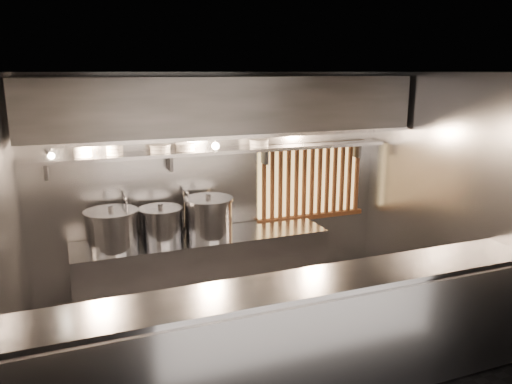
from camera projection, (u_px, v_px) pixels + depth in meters
floor at (262, 347)px, 5.21m from camera, size 4.50×4.50×0.00m
ceiling at (263, 72)px, 4.55m from camera, size 4.50×4.50×0.00m
wall_back at (217, 187)px, 6.24m from camera, size 4.50×0.00×4.50m
wall_left at (8, 248)px, 4.08m from camera, size 0.00×3.00×3.00m
wall_right at (445, 198)px, 5.68m from camera, size 0.00×3.00×3.00m
serving_counter at (305, 344)px, 4.21m from camera, size 4.50×0.56×1.13m
cooking_bench at (204, 272)px, 6.02m from camera, size 3.00×0.70×0.90m
bowl_shelf at (221, 151)px, 5.96m from camera, size 4.40×0.34×0.04m
exhaust_hood at (226, 106)px, 5.63m from camera, size 4.40×0.81×0.65m
wood_screen at (311, 181)px, 6.66m from camera, size 1.56×0.09×1.04m
faucet_left at (125, 205)px, 5.73m from camera, size 0.04×0.30×0.50m
faucet_right at (185, 200)px, 5.98m from camera, size 0.04×0.30×0.50m
heat_lamp at (48, 150)px, 4.82m from camera, size 0.25×0.35×0.20m
pendant_bulb at (216, 146)px, 5.80m from camera, size 0.09×0.09×0.19m
stock_pot_left at (112, 229)px, 5.47m from camera, size 0.69×0.69×0.47m
stock_pot_mid at (161, 224)px, 5.73m from camera, size 0.52×0.52×0.43m
stock_pot_right at (209, 217)px, 5.88m from camera, size 0.72×0.72×0.50m
bowl_stack_0 at (83, 151)px, 5.39m from camera, size 0.22×0.22×0.13m
bowl_stack_1 at (115, 148)px, 5.50m from camera, size 0.20×0.20×0.17m
bowl_stack_2 at (160, 149)px, 5.69m from camera, size 0.24×0.24×0.09m
bowl_stack_3 at (185, 147)px, 5.79m from camera, size 0.23×0.23×0.09m
bowl_stack_4 at (259, 143)px, 6.12m from camera, size 0.24×0.24×0.09m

